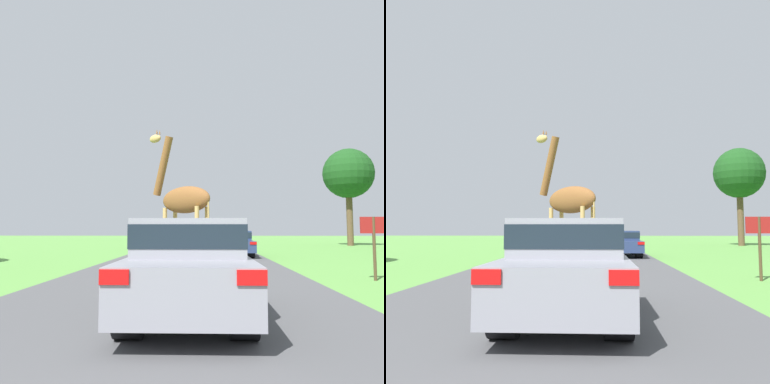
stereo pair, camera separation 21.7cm
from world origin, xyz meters
The scene contains 7 objects.
road centered at (0.00, 30.00, 0.00)m, with size 6.94×120.00×0.00m.
giraffe_near_road centered at (-0.15, 13.21, 2.36)m, with size 2.44×2.29×4.96m.
car_lead_maroon centered at (0.39, 5.92, 0.79)m, with size 1.77×4.09×1.50m.
car_queue_right centered at (2.08, 20.14, 0.68)m, with size 1.71×4.44×1.25m.
car_queue_left centered at (-1.89, 26.48, 0.77)m, with size 1.94×4.70×1.43m.
tree_centre_back centered at (12.38, 32.94, 5.82)m, with size 4.07×4.07×7.92m.
sign_post centered at (5.09, 10.52, 1.17)m, with size 0.70×0.08×1.67m.
Camera 2 is at (0.84, -0.42, 1.35)m, focal length 38.00 mm.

